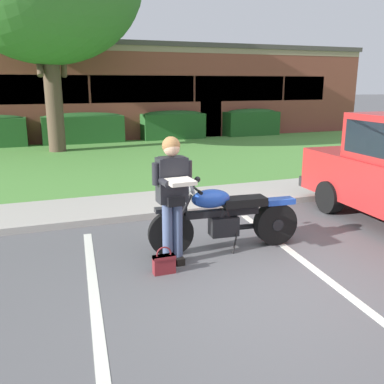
{
  "coord_description": "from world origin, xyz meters",
  "views": [
    {
      "loc": [
        -2.66,
        -4.23,
        2.35
      ],
      "look_at": [
        -0.63,
        1.26,
        0.85
      ],
      "focal_mm": 39.84,
      "sensor_mm": 36.0,
      "label": 1
    }
  ],
  "objects": [
    {
      "name": "concrete_walk",
      "position": [
        0.0,
        3.71,
        0.04
      ],
      "size": [
        60.0,
        1.5,
        0.08
      ],
      "primitive_type": "cube",
      "color": "#ADA89E",
      "rests_on": "ground"
    },
    {
      "name": "motorcycle",
      "position": [
        -0.12,
        1.06,
        0.49
      ],
      "size": [
        2.24,
        0.82,
        1.26
      ],
      "color": "black",
      "rests_on": "ground"
    },
    {
      "name": "rider_person",
      "position": [
        -1.06,
        0.81,
        1.01
      ],
      "size": [
        0.54,
        0.6,
        1.7
      ],
      "color": "black",
      "rests_on": "ground"
    },
    {
      "name": "stall_stripe_1",
      "position": [
        0.62,
        0.2,
        0.0
      ],
      "size": [
        0.49,
        4.39,
        0.01
      ],
      "primitive_type": "cube",
      "rotation": [
        0.0,
        0.0,
        -0.09
      ],
      "color": "silver",
      "rests_on": "ground"
    },
    {
      "name": "hedge_right",
      "position": [
        6.61,
        13.07,
        0.65
      ],
      "size": [
        2.47,
        0.9,
        1.24
      ],
      "color": "#235623",
      "rests_on": "ground"
    },
    {
      "name": "hedge_center_right",
      "position": [
        2.89,
        13.07,
        0.65
      ],
      "size": [
        2.65,
        0.9,
        1.24
      ],
      "color": "#235623",
      "rests_on": "ground"
    },
    {
      "name": "handbag",
      "position": [
        -1.26,
        0.58,
        0.14
      ],
      "size": [
        0.28,
        0.13,
        0.36
      ],
      "color": "maroon",
      "rests_on": "ground"
    },
    {
      "name": "curb_strip",
      "position": [
        0.0,
        2.86,
        0.06
      ],
      "size": [
        60.0,
        0.2,
        0.12
      ],
      "primitive_type": "cube",
      "color": "#ADA89E",
      "rests_on": "ground"
    },
    {
      "name": "hedge_center_left",
      "position": [
        -0.83,
        13.07,
        0.65
      ],
      "size": [
        3.12,
        0.9,
        1.24
      ],
      "color": "#235623",
      "rests_on": "ground"
    },
    {
      "name": "ground_plane",
      "position": [
        0.0,
        0.0,
        0.0
      ],
      "size": [
        140.0,
        140.0,
        0.0
      ],
      "primitive_type": "plane",
      "color": "#565659"
    },
    {
      "name": "grass_lawn",
      "position": [
        0.0,
        8.78,
        0.03
      ],
      "size": [
        60.0,
        8.63,
        0.06
      ],
      "primitive_type": "cube",
      "color": "#518E3D",
      "rests_on": "ground"
    },
    {
      "name": "stall_stripe_0",
      "position": [
        -2.19,
        0.2,
        0.0
      ],
      "size": [
        0.49,
        4.39,
        0.01
      ],
      "primitive_type": "cube",
      "rotation": [
        0.0,
        0.0,
        -0.09
      ],
      "color": "silver",
      "rests_on": "ground"
    },
    {
      "name": "brick_building",
      "position": [
        -0.45,
        18.74,
        2.02
      ],
      "size": [
        26.55,
        10.56,
        4.04
      ],
      "color": "brown",
      "rests_on": "ground"
    }
  ]
}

